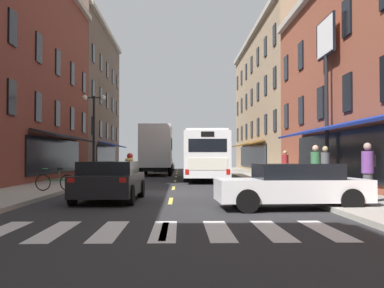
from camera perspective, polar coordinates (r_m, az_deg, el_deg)
The scene contains 18 objects.
ground_plane at distance 19.67m, azimuth -2.38°, elevation -6.07°, with size 34.80×80.00×0.10m, color #28282B.
lane_centre_dashes at distance 19.42m, azimuth -2.39°, elevation -5.97°, with size 0.14×73.90×0.01m.
crosswalk_near at distance 9.73m, azimuth -3.38°, elevation -10.39°, with size 7.10×2.80×0.01m.
sidewalk_left at distance 20.62m, azimuth -19.08°, elevation -5.44°, with size 3.00×80.00×0.14m, color #A39E93.
sidewalk_right at distance 20.43m, azimuth 14.48°, elevation -5.51°, with size 3.00×80.00×0.14m, color #A39E93.
billboard_sign at distance 22.93m, azimuth 15.90°, elevation 9.67°, with size 0.40×2.37×7.77m.
transit_bus at distance 30.87m, azimuth 1.57°, elevation -1.33°, with size 2.88×11.44×3.07m.
box_truck at distance 38.37m, azimuth -4.27°, elevation -0.72°, with size 2.50×7.74×3.95m.
sedan_near at distance 13.88m, azimuth 12.03°, elevation -4.94°, with size 4.33×2.12×1.30m.
sedan_mid at distance 48.53m, azimuth -3.40°, elevation -2.53°, with size 2.06×4.84×1.29m.
sedan_far at distance 16.23m, azimuth -9.90°, elevation -4.37°, with size 2.10×4.43×1.34m.
motorcycle_rider at distance 20.24m, azimuth -7.51°, elevation -3.78°, with size 0.63×2.07×1.66m.
bicycle_near at distance 19.61m, azimuth -16.16°, elevation -4.41°, with size 1.69×0.49×0.91m.
pedestrian_near at distance 15.12m, azimuth 20.48°, elevation -3.02°, with size 0.49×0.50×1.78m.
pedestrian_mid at distance 18.13m, azimuth 14.71°, elevation -2.86°, with size 0.36×0.36×1.80m.
pedestrian_far at distance 26.97m, azimuth 11.19°, elevation -2.53°, with size 0.36×0.36×1.72m.
pedestrian_rear at distance 19.77m, azimuth 15.81°, elevation -2.75°, with size 0.36×0.36×1.79m.
street_lamp_twin at distance 28.94m, azimuth -11.77°, elevation 1.37°, with size 1.42×0.32×5.07m.
Camera 1 is at (0.33, -19.61, 1.50)m, focal length 44.18 mm.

